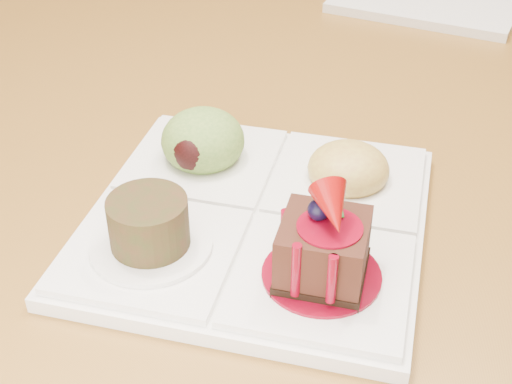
% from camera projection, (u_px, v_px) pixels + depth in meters
% --- Properties ---
extents(ground, '(6.00, 6.00, 0.00)m').
position_uv_depth(ground, '(311.00, 345.00, 1.46)').
color(ground, brown).
extents(dining_table, '(1.00, 1.80, 0.75)m').
position_uv_depth(dining_table, '(331.00, 28.00, 1.06)').
color(dining_table, brown).
rests_on(dining_table, ground).
extents(chair_left, '(0.53, 0.53, 0.91)m').
position_uv_depth(chair_left, '(34.00, 40.00, 1.43)').
color(chair_left, black).
rests_on(chair_left, ground).
extents(sampler_plate, '(0.28, 0.28, 0.10)m').
position_uv_depth(sampler_plate, '(255.00, 204.00, 0.55)').
color(sampler_plate, white).
rests_on(sampler_plate, dining_table).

